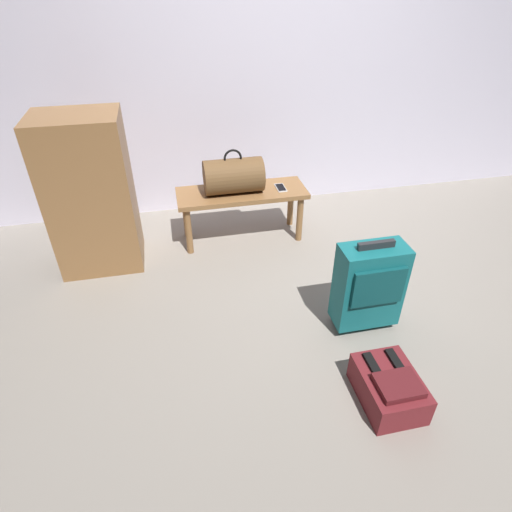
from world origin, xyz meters
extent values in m
plane|color=gray|center=(0.00, 0.00, 0.00)|extent=(6.60, 6.60, 0.00)
cube|color=silver|center=(0.00, 1.60, 1.40)|extent=(6.00, 0.10, 2.80)
cube|color=olive|center=(-0.41, 0.94, 0.40)|extent=(1.00, 0.36, 0.04)
cylinder|color=olive|center=(-0.85, 0.81, 0.19)|extent=(0.05, 0.05, 0.38)
cylinder|color=olive|center=(0.03, 0.81, 0.19)|extent=(0.05, 0.05, 0.38)
cylinder|color=olive|center=(-0.85, 1.07, 0.19)|extent=(0.05, 0.05, 0.38)
cylinder|color=olive|center=(0.03, 1.07, 0.19)|extent=(0.05, 0.05, 0.38)
cylinder|color=brown|center=(-0.47, 0.94, 0.55)|extent=(0.44, 0.26, 0.26)
torus|color=black|center=(-0.47, 0.94, 0.69)|extent=(0.14, 0.02, 0.14)
cube|color=silver|center=(-0.10, 0.92, 0.42)|extent=(0.07, 0.14, 0.01)
cube|color=black|center=(-0.10, 0.92, 0.43)|extent=(0.06, 0.13, 0.00)
cube|color=#14666B|center=(0.13, -0.23, 0.31)|extent=(0.38, 0.19, 0.52)
cube|color=#0E474A|center=(0.13, -0.33, 0.38)|extent=(0.31, 0.02, 0.24)
cube|color=#262628|center=(0.13, -0.23, 0.59)|extent=(0.22, 0.03, 0.04)
cylinder|color=black|center=(-0.01, -0.16, 0.03)|extent=(0.02, 0.05, 0.05)
cylinder|color=black|center=(0.26, -0.16, 0.03)|extent=(0.02, 0.05, 0.05)
cube|color=maroon|center=(0.02, -0.77, 0.09)|extent=(0.28, 0.38, 0.17)
cube|color=#55181C|center=(0.02, -0.84, 0.19)|extent=(0.21, 0.17, 0.04)
cube|color=black|center=(-0.04, -0.71, 0.18)|extent=(0.04, 0.19, 0.02)
cube|color=black|center=(0.08, -0.71, 0.18)|extent=(0.04, 0.19, 0.02)
cube|color=olive|center=(-1.49, 0.84, 0.55)|extent=(0.56, 0.44, 1.10)
camera|label=1|loc=(-0.93, -1.99, 1.86)|focal=29.75mm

